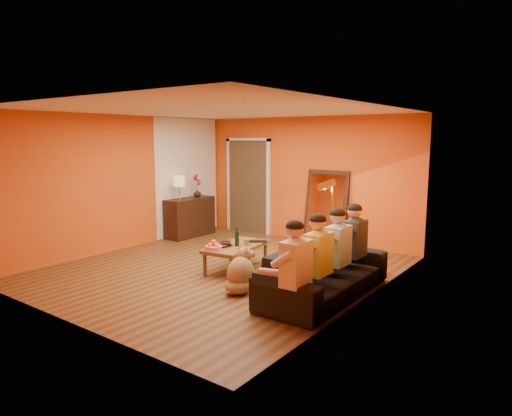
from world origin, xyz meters
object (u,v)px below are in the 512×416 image
Objects in this scene: dog at (240,270)px; tumbler at (247,242)px; vase at (197,193)px; sideboard at (190,217)px; person_far_right at (355,245)px; coffee_table at (237,257)px; person_mid_left at (318,261)px; sofa at (325,272)px; laptop at (258,242)px; person_far_left at (296,272)px; wine_bottle at (237,237)px; person_mid_right at (338,253)px; table_lamp at (179,188)px; mirror_frame at (326,208)px; floor_lamp at (332,224)px.

tumbler is at bearing 102.89° from dog.
vase is at bearing 148.99° from tumbler.
tumbler is at bearing -26.77° from sideboard.
person_far_right is at bearing -16.34° from vase.
dog reaches higher than coffee_table.
person_mid_left is (4.37, -2.13, 0.18)m from sideboard.
sofa is 1.90× the size of person_mid_left.
person_mid_left is 3.71× the size of laptop.
person_far_left is 3.94× the size of wine_bottle.
person_far_right is at bearing 90.00° from person_mid_right.
coffee_table is at bearing -168.29° from person_far_right.
laptop is 1.90× the size of vase.
table_lamp is 1.65× the size of wine_bottle.
coffee_table is 12.46× the size of tumbler.
person_mid_right is at bearing -59.30° from mirror_frame.
sofa is at bearing -18.04° from table_lamp.
mirror_frame reaches higher than coffee_table.
dog is 1.37m from person_mid_right.
table_lamp is at bearing 148.20° from coffee_table.
mirror_frame is 3.13m from table_lamp.
person_far_right reaches higher than wine_bottle.
sofa is 7.48× the size of wine_bottle.
person_mid_left and person_far_right have the same top height.
laptop is 3.00m from vase.
floor_lamp is at bearing -8.38° from vase.
vase is (-2.79, -0.83, 0.18)m from mirror_frame.
sofa is 0.54m from person_mid_left.
person_mid_right is at bearing -8.79° from tumbler.
table_lamp is at bearing 125.96° from laptop.
coffee_table is at bearing 146.58° from person_far_left.
sofa is 1.58m from floor_lamp.
coffee_table is (2.47, -1.43, -0.21)m from sideboard.
floor_lamp is at bearing 47.39° from wine_bottle.
floor_lamp is at bearing 24.09° from sofa.
person_mid_left reaches higher than sideboard.
laptop is (-0.14, -2.16, -0.33)m from mirror_frame.
person_far_right is 12.46× the size of tumbler.
mirror_frame is 2.64m from person_far_right.
coffee_table is 1.70m from floor_lamp.
sideboard is 2.86m from coffee_table.
floor_lamp reaches higher than tumbler.
laptop is at bearing 137.01° from person_far_left.
dog is at bearing -31.51° from table_lamp.
wine_bottle reaches higher than coffee_table.
person_mid_left is 7.05× the size of vase.
coffee_table is 1.98m from person_far_right.
floor_lamp reaches higher than sofa.
person_far_left is 1.65m from person_far_right.
mirror_frame reaches higher than dog.
coffee_table is at bearing -135.00° from tumbler.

